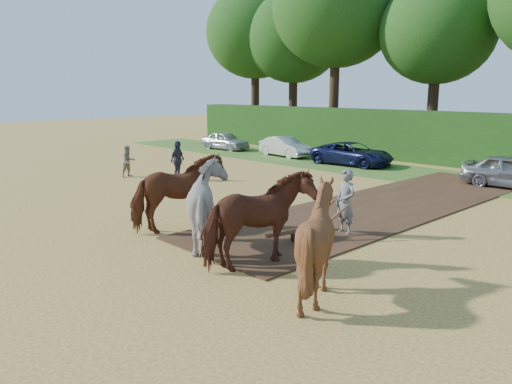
{
  "coord_description": "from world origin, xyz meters",
  "views": [
    {
      "loc": [
        11.22,
        -8.86,
        4.19
      ],
      "look_at": [
        1.31,
        0.5,
        1.4
      ],
      "focal_mm": 35.0,
      "sensor_mm": 36.0,
      "label": 1
    }
  ],
  "objects_px": {
    "spectator_far": "(178,160)",
    "parked_cars": "(437,164)",
    "spectator_near": "(128,161)",
    "plough_team": "(238,213)"
  },
  "relations": [
    {
      "from": "spectator_near",
      "to": "spectator_far",
      "type": "xyz_separation_m",
      "value": [
        2.3,
        1.32,
        0.15
      ]
    },
    {
      "from": "spectator_far",
      "to": "parked_cars",
      "type": "relative_size",
      "value": 0.05
    },
    {
      "from": "plough_team",
      "to": "parked_cars",
      "type": "height_order",
      "value": "plough_team"
    },
    {
      "from": "spectator_far",
      "to": "plough_team",
      "type": "distance_m",
      "value": 11.68
    },
    {
      "from": "spectator_far",
      "to": "parked_cars",
      "type": "xyz_separation_m",
      "value": [
        8.22,
        9.45,
        -0.25
      ]
    },
    {
      "from": "spectator_near",
      "to": "spectator_far",
      "type": "relative_size",
      "value": 0.83
    },
    {
      "from": "spectator_far",
      "to": "parked_cars",
      "type": "height_order",
      "value": "spectator_far"
    },
    {
      "from": "spectator_near",
      "to": "spectator_far",
      "type": "bearing_deg",
      "value": -63.45
    },
    {
      "from": "spectator_near",
      "to": "plough_team",
      "type": "relative_size",
      "value": 0.19
    },
    {
      "from": "spectator_near",
      "to": "parked_cars",
      "type": "relative_size",
      "value": 0.04
    }
  ]
}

